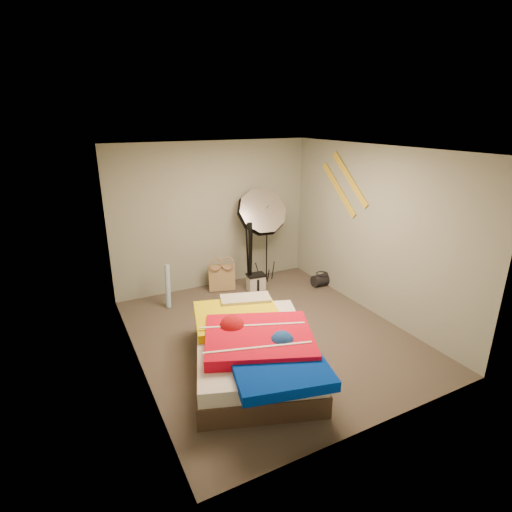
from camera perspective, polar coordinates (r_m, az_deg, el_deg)
floor at (r=5.67m, az=1.90°, el=-11.07°), size 4.00×4.00×0.00m
ceiling at (r=4.90m, az=2.23°, el=15.01°), size 4.00×4.00×0.00m
wall_back at (r=6.90m, az=-6.08°, el=5.67°), size 3.50×0.00×3.50m
wall_front at (r=3.67m, az=17.55°, el=-7.85°), size 3.50×0.00×3.50m
wall_left at (r=4.61m, az=-17.36°, el=-2.17°), size 0.00×4.00×4.00m
wall_right at (r=6.16m, az=16.46°, el=3.31°), size 0.00×4.00×4.00m
tote_bag at (r=6.95m, az=-4.93°, el=-3.09°), size 0.49×0.31×0.46m
wrapping_roll at (r=6.44m, az=-12.48°, el=-4.23°), size 0.15×0.21×0.69m
camera_case at (r=6.90m, az=-0.01°, el=-3.91°), size 0.31×0.23×0.29m
duffel_bag at (r=7.23m, az=9.36°, el=-3.39°), size 0.35×0.21×0.21m
wall_stripe_upper at (r=6.44m, az=13.25°, el=10.65°), size 0.02×0.91×0.78m
wall_stripe_lower at (r=6.66m, az=11.73°, el=9.29°), size 0.02×0.91×0.78m
bed at (r=4.83m, az=-0.34°, el=-13.02°), size 1.89×2.34×0.56m
photo_umbrella at (r=6.87m, az=0.72°, el=6.18°), size 1.11×0.86×1.82m
camera_tripod at (r=6.67m, az=-0.92°, el=0.42°), size 0.08×0.08×1.23m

